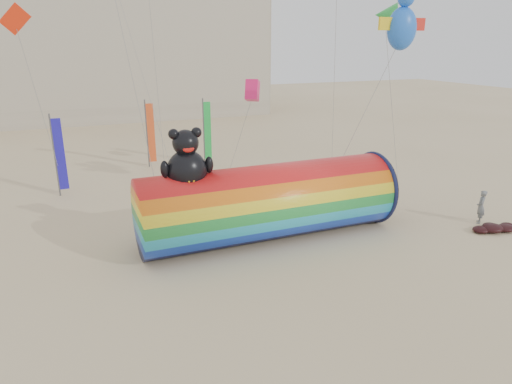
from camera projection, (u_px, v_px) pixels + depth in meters
name	position (u px, v px, depth m)	size (l,w,h in m)	color
ground	(258.00, 251.00, 21.29)	(160.00, 160.00, 0.00)	#CCB58C
hotel_building	(15.00, 33.00, 53.96)	(60.40, 15.40, 20.60)	#B7AD99
windsock_assembly	(269.00, 200.00, 22.29)	(12.72, 3.87, 5.86)	red
kite_handler	(481.00, 207.00, 24.38)	(0.66, 0.44, 1.82)	slate
fabric_bundle	(494.00, 228.00, 23.53)	(2.62, 1.35, 0.41)	#33090A
festival_banners	(144.00, 139.00, 33.02)	(11.43, 4.97, 5.20)	#59595E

